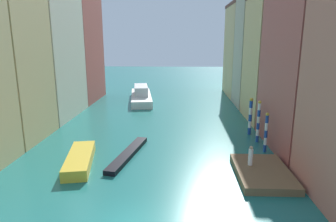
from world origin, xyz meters
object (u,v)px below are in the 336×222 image
at_px(mooring_pole_2, 250,116).
at_px(motorboat_0, 80,159).
at_px(vaporetto_white, 141,96).
at_px(gondola_black, 128,154).
at_px(mooring_pole_0, 266,132).
at_px(person_on_dock, 251,156).
at_px(waterfront_dock, 262,173).
at_px(mooring_pole_1, 258,121).

height_order(mooring_pole_2, motorboat_0, mooring_pole_2).
bearing_deg(vaporetto_white, motorboat_0, -93.61).
bearing_deg(gondola_black, mooring_pole_2, 29.42).
bearing_deg(mooring_pole_0, mooring_pole_2, 92.64).
xyz_separation_m(mooring_pole_0, vaporetto_white, (-14.56, 23.06, -0.99)).
bearing_deg(mooring_pole_0, person_on_dock, -118.16).
xyz_separation_m(mooring_pole_2, vaporetto_white, (-14.32, 17.69, -1.15)).
bearing_deg(gondola_black, motorboat_0, -151.36).
height_order(mooring_pole_0, vaporetto_white, mooring_pole_0).
distance_m(waterfront_dock, mooring_pole_0, 5.60).
height_order(mooring_pole_0, mooring_pole_1, mooring_pole_1).
height_order(person_on_dock, vaporetto_white, vaporetto_white).
relative_size(person_on_dock, mooring_pole_0, 0.42).
relative_size(mooring_pole_2, vaporetto_white, 0.31).
bearing_deg(mooring_pole_1, vaporetto_white, 125.70).
bearing_deg(mooring_pole_1, waterfront_dock, -100.88).
bearing_deg(mooring_pole_1, person_on_dock, -107.91).
distance_m(mooring_pole_2, motorboat_0, 18.41).
bearing_deg(motorboat_0, person_on_dock, -3.11).
bearing_deg(waterfront_dock, gondola_black, 162.09).
height_order(mooring_pole_1, vaporetto_white, mooring_pole_1).
distance_m(waterfront_dock, motorboat_0, 14.78).
relative_size(waterfront_dock, vaporetto_white, 0.47).
distance_m(mooring_pole_2, vaporetto_white, 22.79).
xyz_separation_m(mooring_pole_1, motorboat_0, (-16.23, -6.40, -1.76)).
xyz_separation_m(waterfront_dock, vaporetto_white, (-13.02, 28.18, 0.67)).
xyz_separation_m(person_on_dock, mooring_pole_2, (2.08, 9.71, 0.82)).
distance_m(waterfront_dock, mooring_pole_2, 10.73).
height_order(person_on_dock, mooring_pole_1, mooring_pole_1).
distance_m(waterfront_dock, person_on_dock, 1.50).
relative_size(mooring_pole_1, vaporetto_white, 0.33).
xyz_separation_m(waterfront_dock, motorboat_0, (-14.70, 1.54, 0.17)).
distance_m(waterfront_dock, mooring_pole_1, 8.31).
distance_m(mooring_pole_1, motorboat_0, 17.53).
relative_size(waterfront_dock, motorboat_0, 0.89).
bearing_deg(gondola_black, person_on_dock, -15.21).
bearing_deg(gondola_black, mooring_pole_0, 7.13).
height_order(waterfront_dock, mooring_pole_0, mooring_pole_0).
xyz_separation_m(waterfront_dock, mooring_pole_0, (1.54, 5.13, 1.66)).
xyz_separation_m(waterfront_dock, mooring_pole_1, (1.53, 7.94, 1.93)).
relative_size(waterfront_dock, person_on_dock, 3.98).
xyz_separation_m(mooring_pole_0, mooring_pole_2, (-0.25, 5.37, 0.16)).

